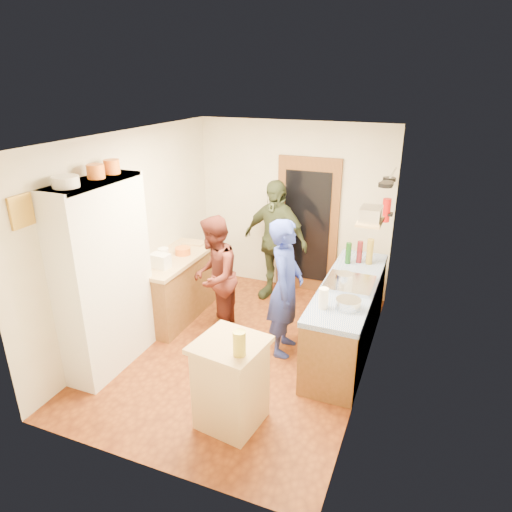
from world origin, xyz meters
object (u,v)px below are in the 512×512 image
Objects in this scene: right_counter_base at (347,319)px; island_base at (231,385)px; person_back at (275,241)px; hutch_body at (105,278)px; person_left at (217,275)px; person_hob at (288,289)px.

right_counter_base is 1.88m from island_base.
right_counter_base is 1.20× the size of person_back.
hutch_body is at bearing 166.62° from island_base.
hutch_body reaches higher than person_left.
right_counter_base is at bearing 65.63° from island_base.
right_counter_base is 1.38× the size of person_left.
person_hob is (-0.67, -0.33, 0.43)m from right_counter_base.
person_back reaches higher than island_base.
hutch_body reaches higher than person_back.
person_hob reaches higher than person_left.
island_base is 1.45m from person_hob.
right_counter_base is at bearing 27.47° from hutch_body.
island_base is 0.54× the size of person_left.
hutch_body reaches higher than person_hob.
person_left reaches higher than island_base.
hutch_body reaches higher than right_counter_base.
hutch_body is at bearing 111.62° from person_hob.
hutch_body is 1.43m from person_left.
person_back reaches higher than person_hob.
island_base is (1.73, -0.41, -0.67)m from hutch_body.
person_back is at bearing 100.92° from island_base.
person_left is 1.26m from person_back.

